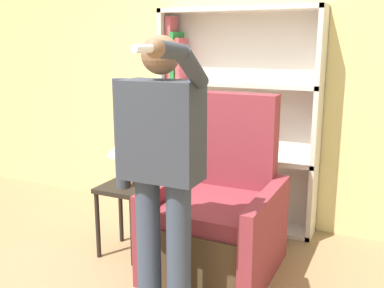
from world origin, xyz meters
The scene contains 6 objects.
wall_back centered at (0.00, 2.03, 1.40)m, with size 8.00×0.06×2.80m.
bookcase centered at (0.11, 1.88, 0.98)m, with size 1.47×0.28×1.99m.
armchair centered at (0.40, 1.00, 0.39)m, with size 0.87×0.94×1.31m.
person_standing centered at (0.33, 0.24, 1.01)m, with size 0.61×0.78×1.73m.
side_table centered at (-0.36, 0.89, 0.46)m, with size 0.38×0.38×0.58m.
table_lamp centered at (-0.36, 0.89, 0.89)m, with size 0.27×0.27×0.41m.
Camera 1 is at (1.57, -1.97, 1.70)m, focal length 42.00 mm.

